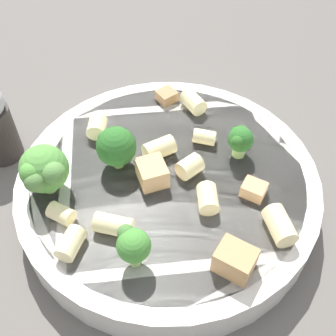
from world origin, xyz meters
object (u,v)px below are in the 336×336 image
object	(u,v)px
rigatoni_3	(204,137)
chicken_chunk_1	(254,190)
pasta_bowl	(168,186)
broccoli_floret_3	(240,139)
rigatoni_0	(113,225)
rigatoni_1	(280,225)
chicken_chunk_0	(235,260)
rigatoni_8	(208,198)
rigatoni_7	(190,167)
rigatoni_4	(159,149)
broccoli_floret_2	(117,145)
broccoli_floret_0	(131,245)
rigatoni_9	(97,126)
chicken_chunk_3	(152,173)
broccoli_floret_1	(44,170)
rigatoni_2	(194,102)
rigatoni_6	(61,214)
rigatoni_5	(71,243)
chicken_chunk_2	(167,96)

from	to	relation	value
rigatoni_3	chicken_chunk_1	xyz separation A→B (m)	(-0.05, -0.05, -0.00)
pasta_bowl	broccoli_floret_3	xyz separation A→B (m)	(0.04, -0.05, 0.03)
broccoli_floret_3	rigatoni_0	xyz separation A→B (m)	(-0.11, 0.08, -0.01)
rigatoni_1	chicken_chunk_0	bearing A→B (deg)	145.04
rigatoni_8	chicken_chunk_0	bearing A→B (deg)	-148.70
pasta_bowl	rigatoni_1	world-z (taller)	rigatoni_1
rigatoni_7	chicken_chunk_1	size ratio (longest dim) A/B	1.06
broccoli_floret_3	rigatoni_8	distance (m)	0.07
rigatoni_4	rigatoni_8	xyz separation A→B (m)	(-0.04, -0.05, -0.00)
broccoli_floret_2	chicken_chunk_0	distance (m)	0.14
broccoli_floret_0	broccoli_floret_2	size ratio (longest dim) A/B	0.89
broccoli_floret_2	rigatoni_9	distance (m)	0.05
rigatoni_7	rigatoni_9	size ratio (longest dim) A/B	0.95
rigatoni_4	rigatoni_9	distance (m)	0.07
chicken_chunk_1	rigatoni_0	bearing A→B (deg)	123.50
broccoli_floret_3	rigatoni_4	xyz separation A→B (m)	(-0.02, 0.07, -0.01)
rigatoni_0	chicken_chunk_3	xyz separation A→B (m)	(0.06, -0.01, 0.00)
pasta_bowl	rigatoni_8	size ratio (longest dim) A/B	10.99
rigatoni_3	rigatoni_8	world-z (taller)	rigatoni_8
rigatoni_7	pasta_bowl	bearing A→B (deg)	113.87
pasta_bowl	rigatoni_9	distance (m)	0.09
broccoli_floret_0	broccoli_floret_3	bearing A→B (deg)	-23.53
broccoli_floret_1	rigatoni_3	distance (m)	0.15
rigatoni_2	rigatoni_3	bearing A→B (deg)	-154.89
rigatoni_2	broccoli_floret_2	bearing A→B (deg)	152.44
chicken_chunk_1	rigatoni_6	bearing A→B (deg)	114.91
rigatoni_1	chicken_chunk_1	distance (m)	0.04
broccoli_floret_3	broccoli_floret_0	bearing A→B (deg)	156.47
broccoli_floret_3	rigatoni_1	bearing A→B (deg)	-149.08
pasta_bowl	rigatoni_0	world-z (taller)	rigatoni_0
rigatoni_0	rigatoni_5	size ratio (longest dim) A/B	1.22
rigatoni_1	chicken_chunk_1	size ratio (longest dim) A/B	1.56
rigatoni_2	rigatoni_4	size ratio (longest dim) A/B	0.91
rigatoni_1	rigatoni_5	xyz separation A→B (m)	(-0.06, 0.15, -0.00)
rigatoni_2	rigatoni_5	xyz separation A→B (m)	(-0.18, 0.05, -0.00)
rigatoni_1	rigatoni_4	xyz separation A→B (m)	(0.05, 0.11, -0.00)
rigatoni_2	chicken_chunk_0	size ratio (longest dim) A/B	0.91
rigatoni_3	chicken_chunk_2	bearing A→B (deg)	45.89
rigatoni_3	chicken_chunk_0	xyz separation A→B (m)	(-0.12, -0.05, 0.00)
broccoli_floret_1	rigatoni_9	size ratio (longest dim) A/B	2.16
rigatoni_0	chicken_chunk_1	bearing A→B (deg)	-56.50
broccoli_floret_1	rigatoni_9	xyz separation A→B (m)	(0.08, -0.01, -0.02)
chicken_chunk_2	rigatoni_2	bearing A→B (deg)	-100.21
rigatoni_0	chicken_chunk_3	bearing A→B (deg)	-13.24
chicken_chunk_1	chicken_chunk_3	world-z (taller)	chicken_chunk_3
rigatoni_0	rigatoni_8	world-z (taller)	same
rigatoni_7	rigatoni_8	bearing A→B (deg)	-142.27
rigatoni_7	rigatoni_5	bearing A→B (deg)	145.38
pasta_bowl	chicken_chunk_0	distance (m)	0.10
broccoli_floret_0	chicken_chunk_2	world-z (taller)	broccoli_floret_0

